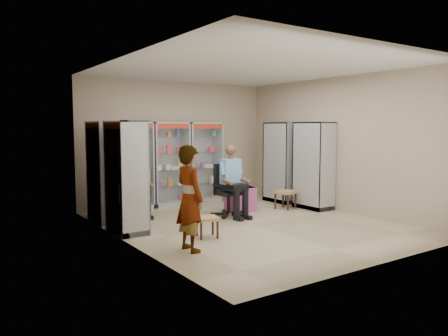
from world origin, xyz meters
TOP-DOWN VIEW (x-y plane):
  - floor at (0.00, 0.00)m, footprint 6.00×6.00m
  - room_shell at (0.00, 0.00)m, footprint 5.02×6.02m
  - cabinet_back_left at (-1.30, 2.73)m, footprint 0.90×0.50m
  - cabinet_back_mid at (-0.35, 2.73)m, footprint 0.90×0.50m
  - cabinet_back_right at (0.60, 2.73)m, footprint 0.90×0.50m
  - cabinet_right_far at (2.23, 1.60)m, footprint 0.90×0.50m
  - cabinet_right_near at (2.23, 0.50)m, footprint 0.90×0.50m
  - cabinet_left_far at (-2.23, 1.80)m, footprint 0.90×0.50m
  - cabinet_left_near at (-2.23, 0.70)m, footprint 0.90×0.50m
  - wooden_chair at (-1.55, 2.00)m, footprint 0.42×0.42m
  - seated_customer at (-1.55, 1.95)m, footprint 0.44×0.60m
  - office_chair at (0.10, 0.87)m, footprint 0.62×0.62m
  - seated_shopkeeper at (0.10, 0.82)m, footprint 0.48×0.66m
  - pink_trunk at (0.65, 1.20)m, footprint 0.65×0.63m
  - tea_glass at (0.68, 1.18)m, footprint 0.07×0.07m
  - woven_stool_a at (1.67, 0.82)m, footprint 0.53×0.53m
  - woven_stool_b at (-1.23, -0.41)m, footprint 0.44×0.44m
  - standing_man at (-1.87, -0.95)m, footprint 0.40×0.60m

SIDE VIEW (x-z plane):
  - floor at x=0.00m, z-range 0.00..0.00m
  - woven_stool_b at x=-1.23m, z-range 0.00..0.36m
  - woven_stool_a at x=1.67m, z-range 0.00..0.42m
  - pink_trunk at x=0.65m, z-range 0.00..0.54m
  - wooden_chair at x=-1.55m, z-range 0.00..0.94m
  - office_chair at x=0.10m, z-range 0.00..1.11m
  - tea_glass at x=0.68m, z-range 0.54..0.64m
  - seated_customer at x=-1.55m, z-range 0.00..1.34m
  - seated_shopkeeper at x=0.10m, z-range 0.00..1.42m
  - standing_man at x=-1.87m, z-range 0.00..1.62m
  - cabinet_back_left at x=-1.30m, z-range 0.00..2.00m
  - cabinet_back_mid at x=-0.35m, z-range 0.00..2.00m
  - cabinet_back_right at x=0.60m, z-range 0.00..2.00m
  - cabinet_right_far at x=2.23m, z-range 0.00..2.00m
  - cabinet_right_near at x=2.23m, z-range 0.00..2.00m
  - cabinet_left_far at x=-2.23m, z-range 0.00..2.00m
  - cabinet_left_near at x=-2.23m, z-range 0.00..2.00m
  - room_shell at x=0.00m, z-range 0.46..3.47m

